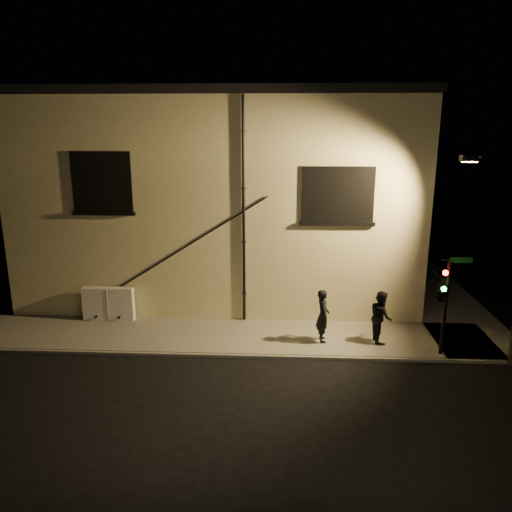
# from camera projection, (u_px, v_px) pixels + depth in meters

# --- Properties ---
(ground) EXTENTS (90.00, 90.00, 0.00)m
(ground) POSITION_uv_depth(u_px,v_px,m) (292.00, 358.00, 16.39)
(ground) COLOR black
(sidewalk) EXTENTS (21.00, 16.00, 0.12)m
(sidewalk) POSITION_uv_depth(u_px,v_px,m) (320.00, 309.00, 20.55)
(sidewalk) COLOR slate
(sidewalk) RESTS_ON ground
(building) EXTENTS (16.20, 12.23, 8.80)m
(building) POSITION_uv_depth(u_px,v_px,m) (228.00, 189.00, 24.10)
(building) COLOR beige
(building) RESTS_ON ground
(utility_cabinet) EXTENTS (1.96, 0.33, 1.29)m
(utility_cabinet) POSITION_uv_depth(u_px,v_px,m) (109.00, 304.00, 19.15)
(utility_cabinet) COLOR white
(utility_cabinet) RESTS_ON sidewalk
(pedestrian_a) EXTENTS (0.52, 0.72, 1.87)m
(pedestrian_a) POSITION_uv_depth(u_px,v_px,m) (323.00, 316.00, 17.18)
(pedestrian_a) COLOR black
(pedestrian_a) RESTS_ON sidewalk
(pedestrian_b) EXTENTS (0.76, 0.94, 1.82)m
(pedestrian_b) POSITION_uv_depth(u_px,v_px,m) (381.00, 316.00, 17.16)
(pedestrian_b) COLOR black
(pedestrian_b) RESTS_ON sidewalk
(traffic_signal) EXTENTS (1.15, 1.91, 3.29)m
(traffic_signal) POSITION_uv_depth(u_px,v_px,m) (442.00, 291.00, 15.78)
(traffic_signal) COLOR black
(traffic_signal) RESTS_ON sidewalk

